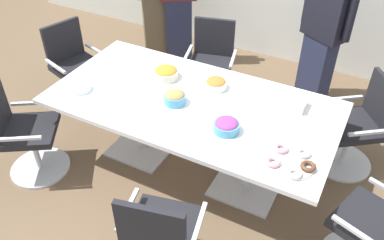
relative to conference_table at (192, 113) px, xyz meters
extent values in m
cube|color=brown|center=(0.00, 0.00, -0.63)|extent=(10.00, 10.00, 0.01)
cube|color=white|center=(0.00, 0.00, 0.10)|extent=(2.40, 1.20, 0.04)
cube|color=silver|center=(-0.55, 0.00, -0.61)|extent=(0.56, 0.56, 0.02)
cylinder|color=silver|center=(-0.55, 0.00, -0.26)|extent=(0.09, 0.09, 0.69)
cube|color=silver|center=(0.55, 0.00, -0.61)|extent=(0.56, 0.56, 0.02)
cylinder|color=silver|center=(0.55, 0.00, -0.26)|extent=(0.09, 0.09, 0.69)
cylinder|color=silver|center=(-1.24, -0.69, -0.61)|extent=(0.74, 0.74, 0.02)
cylinder|color=silver|center=(-1.24, -0.69, -0.40)|extent=(0.05, 0.05, 0.41)
cube|color=black|center=(-1.24, -0.69, -0.17)|extent=(0.63, 0.63, 0.06)
cube|color=silver|center=(-1.37, -0.48, -0.05)|extent=(0.33, 0.22, 0.02)
cube|color=silver|center=(-1.11, -0.90, -0.05)|extent=(0.33, 0.22, 0.02)
cube|color=black|center=(0.32, -1.03, -0.17)|extent=(0.55, 0.55, 0.06)
cube|color=black|center=(0.37, -1.23, 0.07)|extent=(0.44, 0.14, 0.42)
cube|color=silver|center=(0.08, -1.08, -0.05)|extent=(0.11, 0.37, 0.02)
cube|color=silver|center=(0.56, -0.98, -0.05)|extent=(0.11, 0.37, 0.02)
cube|color=black|center=(1.56, -0.34, -0.17)|extent=(0.59, 0.59, 0.06)
cube|color=silver|center=(1.48, -0.57, -0.05)|extent=(0.36, 0.15, 0.02)
cylinder|color=silver|center=(1.24, 0.69, -0.61)|extent=(0.75, 0.75, 0.02)
cylinder|color=silver|center=(1.24, 0.69, -0.40)|extent=(0.05, 0.05, 0.41)
cube|color=black|center=(1.24, 0.69, -0.17)|extent=(0.64, 0.64, 0.06)
cube|color=black|center=(1.41, 0.82, 0.07)|extent=(0.29, 0.38, 0.42)
cube|color=silver|center=(1.39, 0.49, -0.05)|extent=(0.31, 0.24, 0.02)
cube|color=silver|center=(1.10, 0.89, -0.05)|extent=(0.31, 0.24, 0.02)
cylinder|color=silver|center=(-0.32, 1.03, -0.61)|extent=(0.66, 0.66, 0.02)
cylinder|color=silver|center=(-0.32, 1.03, -0.40)|extent=(0.05, 0.05, 0.41)
cube|color=black|center=(-0.32, 1.03, -0.17)|extent=(0.56, 0.56, 0.06)
cube|color=black|center=(-0.37, 1.23, 0.07)|extent=(0.43, 0.15, 0.42)
cube|color=silver|center=(-0.08, 1.09, -0.05)|extent=(0.12, 0.36, 0.02)
cube|color=silver|center=(-0.56, 0.97, -0.05)|extent=(0.12, 0.36, 0.02)
cylinder|color=silver|center=(-1.56, 0.34, -0.61)|extent=(0.67, 0.67, 0.02)
cylinder|color=silver|center=(-1.56, 0.34, -0.40)|extent=(0.05, 0.05, 0.41)
cube|color=black|center=(-1.56, 0.34, -0.17)|extent=(0.57, 0.57, 0.06)
cube|color=black|center=(-1.76, 0.40, 0.07)|extent=(0.17, 0.43, 0.42)
cube|color=silver|center=(-1.49, 0.57, -0.05)|extent=(0.36, 0.14, 0.02)
cube|color=silver|center=(-1.63, 0.10, -0.05)|extent=(0.36, 0.14, 0.02)
cube|color=brown|center=(-1.34, 1.59, -0.19)|extent=(0.37, 0.36, 0.86)
cube|color=#232842|center=(-1.07, 1.69, -0.20)|extent=(0.38, 0.33, 0.85)
cube|color=#232842|center=(0.70, 1.56, -0.22)|extent=(0.38, 0.33, 0.81)
cube|color=black|center=(0.70, 1.56, 0.50)|extent=(0.49, 0.40, 0.64)
cylinder|color=black|center=(0.94, 1.44, 0.53)|extent=(0.11, 0.11, 0.58)
cylinder|color=beige|center=(-0.38, 0.22, 0.16)|extent=(0.22, 0.22, 0.07)
ellipsoid|color=orange|center=(-0.38, 0.22, 0.20)|extent=(0.20, 0.20, 0.07)
cylinder|color=white|center=(0.09, 0.27, 0.16)|extent=(0.19, 0.19, 0.06)
ellipsoid|color=#AD702D|center=(0.09, 0.27, 0.19)|extent=(0.17, 0.17, 0.06)
cylinder|color=#4C9EC6|center=(0.41, -0.22, 0.16)|extent=(0.20, 0.20, 0.07)
ellipsoid|color=#9E3D8E|center=(0.41, -0.22, 0.20)|extent=(0.18, 0.18, 0.06)
cylinder|color=#4C9EC6|center=(-0.11, -0.09, 0.16)|extent=(0.18, 0.18, 0.08)
ellipsoid|color=tan|center=(-0.11, -0.09, 0.20)|extent=(0.16, 0.16, 0.07)
cylinder|color=white|center=(0.94, -0.33, 0.13)|extent=(0.35, 0.35, 0.01)
torus|color=brown|center=(1.07, -0.34, 0.15)|extent=(0.11, 0.11, 0.03)
torus|color=white|center=(1.00, -0.22, 0.15)|extent=(0.11, 0.11, 0.03)
torus|color=pink|center=(0.85, -0.25, 0.15)|extent=(0.11, 0.11, 0.03)
torus|color=pink|center=(0.84, -0.41, 0.15)|extent=(0.11, 0.11, 0.03)
torus|color=white|center=(1.00, -0.44, 0.15)|extent=(0.11, 0.11, 0.03)
cylinder|color=white|center=(-0.93, -0.30, 0.13)|extent=(0.19, 0.19, 0.01)
cylinder|color=silver|center=(-0.93, -0.30, 0.13)|extent=(0.19, 0.19, 0.01)
cylinder|color=white|center=(-0.93, -0.30, 0.14)|extent=(0.19, 0.19, 0.01)
cylinder|color=silver|center=(-0.93, -0.30, 0.15)|extent=(0.19, 0.19, 0.01)
cylinder|color=white|center=(-0.93, -0.30, 0.15)|extent=(0.19, 0.19, 0.01)
cylinder|color=silver|center=(-0.93, -0.30, 0.16)|extent=(0.19, 0.19, 0.01)
cube|color=white|center=(0.78, 0.31, 0.16)|extent=(0.17, 0.17, 0.08)
camera|label=1|loc=(1.28, -2.45, 2.10)|focal=38.13mm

